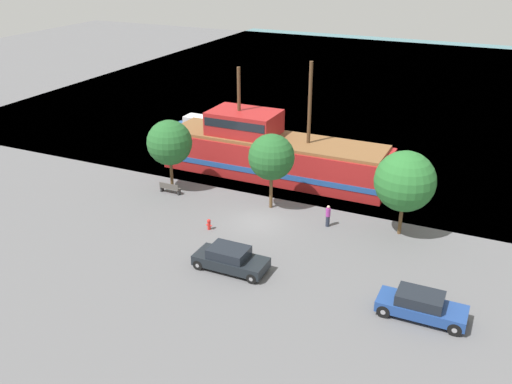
{
  "coord_description": "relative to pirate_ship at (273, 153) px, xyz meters",
  "views": [
    {
      "loc": [
        14.86,
        -32.45,
        18.19
      ],
      "look_at": [
        -1.16,
        2.0,
        1.2
      ],
      "focal_mm": 40.0,
      "sensor_mm": 36.0,
      "label": 1
    }
  ],
  "objects": [
    {
      "name": "ground_plane",
      "position": [
        2.52,
        -8.28,
        -1.96
      ],
      "size": [
        160.0,
        160.0,
        0.0
      ],
      "primitive_type": "plane",
      "color": "#5B5B5E"
    },
    {
      "name": "water_surface",
      "position": [
        2.52,
        35.72,
        -1.96
      ],
      "size": [
        80.0,
        80.0,
        0.0
      ],
      "primitive_type": "plane",
      "color": "teal",
      "rests_on": "ground"
    },
    {
      "name": "pirate_ship",
      "position": [
        0.0,
        0.0,
        0.0
      ],
      "size": [
        20.17,
        4.83,
        9.73
      ],
      "color": "#A31E1E",
      "rests_on": "water_surface"
    },
    {
      "name": "moored_boat_dockside",
      "position": [
        -10.4,
        6.06,
        -1.17
      ],
      "size": [
        6.2,
        2.08,
        2.11
      ],
      "color": "navy",
      "rests_on": "water_surface"
    },
    {
      "name": "parked_car_curb_front",
      "position": [
        3.62,
        -14.78,
        -1.25
      ],
      "size": [
        4.42,
        1.94,
        1.43
      ],
      "color": "black",
      "rests_on": "ground_plane"
    },
    {
      "name": "parked_car_curb_mid",
      "position": [
        14.79,
        -14.82,
        -1.24
      ],
      "size": [
        4.57,
        1.83,
        1.45
      ],
      "color": "navy",
      "rests_on": "ground_plane"
    },
    {
      "name": "fire_hydrant",
      "position": [
        -0.04,
        -10.86,
        -1.55
      ],
      "size": [
        0.42,
        0.25,
        0.76
      ],
      "color": "red",
      "rests_on": "ground_plane"
    },
    {
      "name": "bench_promenade_east",
      "position": [
        -5.74,
        -6.88,
        -1.52
      ],
      "size": [
        1.68,
        0.45,
        0.85
      ],
      "color": "#4C4742",
      "rests_on": "ground_plane"
    },
    {
      "name": "pedestrian_walking_near",
      "position": [
        7.13,
        -7.0,
        -1.17
      ],
      "size": [
        0.32,
        0.32,
        1.57
      ],
      "color": "#232838",
      "rests_on": "ground_plane"
    },
    {
      "name": "tree_row_east",
      "position": [
        -6.05,
        -6.07,
        1.89
      ],
      "size": [
        3.49,
        3.49,
        5.6
      ],
      "color": "brown",
      "rests_on": "ground_plane"
    },
    {
      "name": "tree_row_mideast",
      "position": [
        2.39,
        -5.89,
        1.99
      ],
      "size": [
        3.32,
        3.32,
        5.62
      ],
      "color": "brown",
      "rests_on": "ground_plane"
    },
    {
      "name": "tree_row_midwest",
      "position": [
        11.83,
        -5.97,
        1.86
      ],
      "size": [
        3.99,
        3.99,
        5.81
      ],
      "color": "brown",
      "rests_on": "ground_plane"
    }
  ]
}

